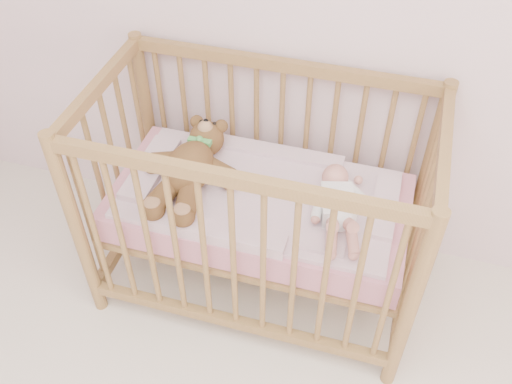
% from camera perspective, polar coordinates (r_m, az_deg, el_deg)
% --- Properties ---
extents(crib, '(1.36, 0.76, 1.00)m').
position_cam_1_polar(crib, '(2.38, 0.34, -1.26)').
color(crib, olive).
rests_on(crib, floor).
extents(mattress, '(1.22, 0.62, 0.13)m').
position_cam_1_polar(mattress, '(2.39, 0.33, -1.52)').
color(mattress, pink).
rests_on(mattress, crib).
extents(blanket, '(1.10, 0.58, 0.06)m').
position_cam_1_polar(blanket, '(2.33, 0.34, -0.23)').
color(blanket, '#D291A8').
rests_on(blanket, mattress).
extents(baby, '(0.35, 0.53, 0.12)m').
position_cam_1_polar(baby, '(2.23, 8.22, -0.82)').
color(baby, white).
rests_on(baby, blanket).
extents(teddy_bear, '(0.43, 0.60, 0.17)m').
position_cam_1_polar(teddy_bear, '(2.34, -6.67, 2.32)').
color(teddy_bear, brown).
rests_on(teddy_bear, blanket).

